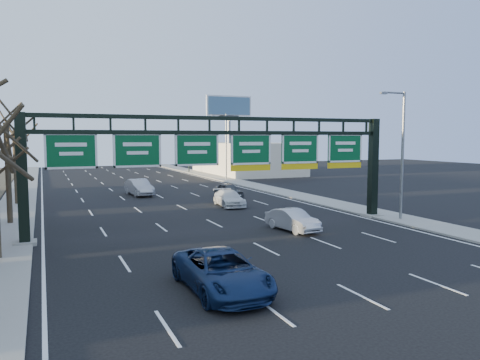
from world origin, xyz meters
name	(u,v)px	position (x,y,z in m)	size (l,w,h in m)	color
ground	(284,258)	(0.00, 0.00, 0.00)	(160.00, 160.00, 0.00)	black
sidewalk_left	(14,213)	(-12.80, 20.00, 0.06)	(3.00, 120.00, 0.12)	gray
sidewalk_right	(302,196)	(12.80, 20.00, 0.06)	(3.00, 120.00, 0.12)	gray
lane_markings	(176,204)	(0.00, 20.00, 0.01)	(21.60, 120.00, 0.01)	white
sign_gantry	(227,157)	(0.16, 8.00, 4.63)	(24.60, 1.20, 7.20)	black
building_right_distant	(246,158)	(20.00, 50.00, 2.50)	(12.00, 20.00, 5.00)	beige
tree_mid	(5,107)	(-12.80, 15.00, 7.85)	(3.60, 3.60, 9.24)	#33291C
tree_far	(14,118)	(-12.80, 25.00, 7.48)	(3.60, 3.60, 8.86)	#33291C
streetlight_near	(401,148)	(12.47, 6.00, 5.08)	(2.15, 0.22, 9.00)	slate
streetlight_far	(225,143)	(12.47, 40.00, 5.08)	(2.15, 0.22, 9.00)	slate
billboard_right	(229,116)	(15.00, 44.98, 9.06)	(7.00, 0.50, 12.00)	slate
traffic_signal_mast	(152,140)	(5.69, 55.00, 5.50)	(10.16, 0.54, 7.00)	black
car_blue_suv	(221,271)	(-4.56, -3.45, 0.78)	(2.58, 5.60, 1.56)	#11244E
car_silver_sedan	(292,220)	(3.67, 5.70, 0.68)	(1.44, 4.13, 1.36)	#B4B4B9
car_white_wagon	(229,198)	(3.94, 17.14, 0.67)	(1.88, 4.63, 1.34)	white
car_grey_far	(229,190)	(6.12, 22.74, 0.68)	(1.60, 3.98, 1.36)	#424547
car_silver_distant	(139,187)	(-1.72, 27.56, 0.82)	(1.73, 4.95, 1.63)	#A2A2A7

